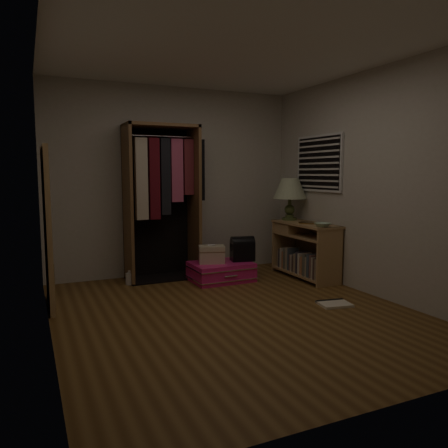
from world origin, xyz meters
The scene contains 13 objects.
ground centered at (0.00, 0.00, 0.00)m, with size 4.00×4.00×0.00m, color brown.
room_walls centered at (0.08, 0.04, 1.50)m, with size 3.52×4.02×2.60m.
console_bookshelf centered at (1.54, 1.04, 0.39)m, with size 0.42×1.12×0.75m.
open_wardrobe centered at (-0.22, 1.77, 1.21)m, with size 1.06×0.50×2.05m.
floor_mirror centered at (-1.70, 1.00, 0.85)m, with size 0.06×0.80×1.70m.
pink_suitcase centered at (0.41, 1.30, 0.12)m, with size 0.82×0.61×0.25m.
train_case centered at (0.29, 1.32, 0.36)m, with size 0.39×0.32×0.24m.
black_bag centered at (0.72, 1.28, 0.42)m, with size 0.34×0.25×0.33m.
table_lamp centered at (1.54, 1.41, 1.19)m, with size 0.63×0.63×0.60m.
brass_tray centered at (1.54, 0.95, 0.76)m, with size 0.27×0.27×0.01m.
ceramic_bowl centered at (1.49, 0.57, 0.77)m, with size 0.19×0.19×0.05m, color #A9CAAD.
white_jug centered at (-0.73, 1.60, 0.08)m, with size 0.13×0.13×0.18m.
floor_book centered at (1.09, -0.18, 0.01)m, with size 0.37×0.32×0.03m.
Camera 1 is at (-1.89, -3.88, 1.42)m, focal length 35.00 mm.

